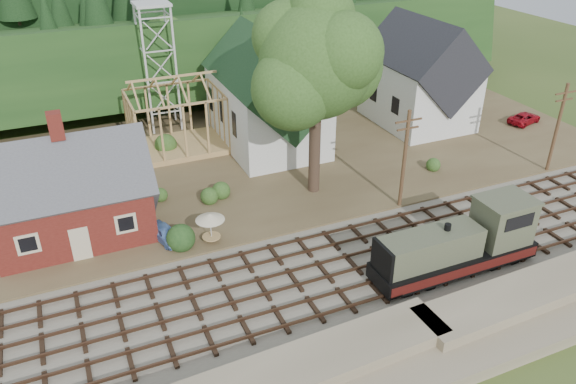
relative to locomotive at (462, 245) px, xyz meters
name	(u,v)px	position (x,y,z in m)	size (l,w,h in m)	color
ground	(353,267)	(-6.03, 3.00, -2.00)	(140.00, 140.00, 0.00)	#384C1E
embankment	(431,355)	(-6.03, -5.50, -2.00)	(64.00, 5.00, 1.60)	#7F7259
railroad_bed	(353,266)	(-6.03, 3.00, -1.92)	(64.00, 11.00, 0.16)	#726B5B
village_flat	(255,156)	(-6.03, 21.00, -1.85)	(64.00, 26.00, 0.30)	brown
hillside	(188,82)	(-6.03, 45.00, -2.00)	(70.00, 28.00, 8.00)	#1E3F19
ridge	(160,51)	(-6.03, 61.00, -2.00)	(80.00, 20.00, 12.00)	black
depot	(71,196)	(-22.03, 14.00, 1.22)	(10.80, 7.41, 9.00)	#571914
church	(268,95)	(-4.03, 22.68, 3.18)	(8.40, 15.17, 13.00)	silver
farmhouse	(420,79)	(11.97, 22.00, 2.87)	(8.40, 10.80, 10.60)	silver
timber_frame	(176,119)	(-12.03, 25.00, 1.27)	(8.20, 6.20, 6.99)	tan
lattice_tower	(154,29)	(-12.03, 31.00, 8.03)	(3.20, 3.20, 12.12)	silver
big_tree	(318,68)	(-3.87, 13.08, 8.22)	(10.90, 8.40, 14.70)	#38281E
telegraph_pole_near	(404,158)	(0.97, 8.20, 2.25)	(2.20, 0.28, 8.00)	#4C331E
telegraph_pole_far	(557,127)	(15.97, 8.20, 2.25)	(2.20, 0.28, 8.00)	#4C331E
locomotive	(462,245)	(0.00, 0.00, 0.00)	(11.07, 2.77, 4.46)	black
car_blue	(165,233)	(-16.56, 10.55, -1.15)	(1.30, 3.24, 1.10)	#5F8ACC
car_red	(525,118)	(21.97, 17.20, -1.15)	(1.82, 3.94, 1.10)	#A80D19
patio_set	(210,218)	(-13.71, 9.11, 0.19)	(1.99, 1.99, 2.22)	silver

